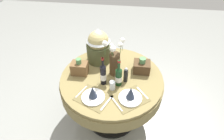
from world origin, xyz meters
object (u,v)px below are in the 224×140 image
woven_basket_side_left (80,68)px  flower_vase (114,60)px  place_setting_left (93,95)px  pepper_mill (126,75)px  dining_table (112,85)px  gift_tub_back_left (98,44)px  wine_bottle_left (119,76)px  place_setting_right (130,96)px  woven_basket_side_right (142,66)px  tumbler_near_right (112,85)px  wine_bottle_right (103,74)px

woven_basket_side_left → flower_vase: bearing=6.3°
place_setting_left → pepper_mill: (0.31, 0.29, 0.04)m
dining_table → gift_tub_back_left: bearing=123.4°
place_setting_left → wine_bottle_left: wine_bottle_left is taller
place_setting_right → flower_vase: (-0.21, 0.37, 0.15)m
flower_vase → woven_basket_side_left: (-0.40, -0.04, -0.12)m
woven_basket_side_right → gift_tub_back_left: bearing=163.9°
tumbler_near_right → place_setting_right: bearing=-30.5°
wine_bottle_left → pepper_mill: (0.07, 0.06, -0.03)m
dining_table → gift_tub_back_left: size_ratio=2.71×
dining_table → gift_tub_back_left: gift_tub_back_left is taller
woven_basket_side_right → flower_vase: bearing=-165.6°
place_setting_left → tumbler_near_right: (0.18, 0.15, 0.01)m
place_setting_right → wine_bottle_right: size_ratio=1.23×
dining_table → flower_vase: 0.34m
tumbler_near_right → woven_basket_side_right: (0.30, 0.33, 0.02)m
wine_bottle_left → woven_basket_side_right: size_ratio=1.73×
woven_basket_side_left → woven_basket_side_right: (0.71, 0.12, -0.01)m
dining_table → woven_basket_side_right: (0.34, 0.15, 0.21)m
gift_tub_back_left → woven_basket_side_right: size_ratio=2.32×
wine_bottle_right → woven_basket_side_left: size_ratio=1.70×
wine_bottle_right → woven_basket_side_left: (-0.30, 0.13, -0.05)m
woven_basket_side_left → pepper_mill: bearing=-7.2°
wine_bottle_right → tumbler_near_right: bearing=-34.3°
place_setting_left → place_setting_right: (0.38, 0.04, 0.00)m
dining_table → woven_basket_side_left: (-0.38, 0.02, 0.22)m
pepper_mill → woven_basket_side_right: (0.17, 0.19, -0.02)m
place_setting_left → place_setting_right: 0.38m
place_setting_right → gift_tub_back_left: size_ratio=0.96×
place_setting_left → wine_bottle_right: 0.25m
place_setting_left → tumbler_near_right: place_setting_left is taller
gift_tub_back_left → pepper_mill: bearing=-43.9°
flower_vase → woven_basket_side_right: 0.35m
gift_tub_back_left → wine_bottle_left: bearing=-55.0°
pepper_mill → wine_bottle_left: bearing=-140.1°
wine_bottle_right → woven_basket_side_right: (0.41, 0.26, -0.06)m
place_setting_left → woven_basket_side_left: (-0.23, 0.36, 0.03)m
place_setting_left → gift_tub_back_left: 0.67m
pepper_mill → woven_basket_side_right: bearing=47.8°
place_setting_right → woven_basket_side_right: (0.11, 0.45, 0.02)m
gift_tub_back_left → tumbler_near_right: bearing=-64.7°
dining_table → wine_bottle_left: (0.09, -0.11, 0.26)m
place_setting_right → pepper_mill: size_ratio=2.25×
woven_basket_side_left → gift_tub_back_left: bearing=57.4°
pepper_mill → gift_tub_back_left: size_ratio=0.43×
place_setting_right → gift_tub_back_left: gift_tub_back_left is taller
pepper_mill → gift_tub_back_left: gift_tub_back_left is taller
woven_basket_side_right → dining_table: bearing=-156.4°
dining_table → place_setting_right: bearing=-52.8°
tumbler_near_right → gift_tub_back_left: 0.57m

